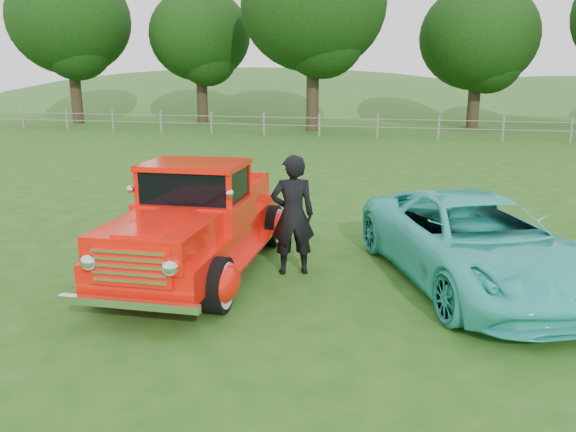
% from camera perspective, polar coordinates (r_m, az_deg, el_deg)
% --- Properties ---
extents(ground, '(140.00, 140.00, 0.00)m').
position_cam_1_polar(ground, '(7.98, -6.76, -8.64)').
color(ground, '#224D14').
rests_on(ground, ground).
extents(distant_hills, '(116.00, 60.00, 18.00)m').
position_cam_1_polar(distant_hills, '(67.10, 8.52, 7.38)').
color(distant_hills, '#2D5A21').
rests_on(distant_hills, ground).
extents(fence_line, '(48.00, 0.12, 1.20)m').
position_cam_1_polar(fence_line, '(29.08, 9.07, 9.02)').
color(fence_line, slate).
rests_on(fence_line, ground).
extents(tree_far_west, '(7.60, 7.60, 9.93)m').
position_cam_1_polar(tree_far_west, '(40.08, -21.32, 18.04)').
color(tree_far_west, black).
rests_on(tree_far_west, ground).
extents(tree_mid_west, '(6.40, 6.40, 8.46)m').
position_cam_1_polar(tree_mid_west, '(37.91, -8.93, 17.65)').
color(tree_mid_west, black).
rests_on(tree_mid_west, ground).
extents(tree_near_west, '(8.00, 8.00, 10.42)m').
position_cam_1_polar(tree_near_west, '(32.76, 2.61, 20.58)').
color(tree_near_west, black).
rests_on(tree_near_west, ground).
extents(tree_near_east, '(6.80, 6.80, 8.33)m').
position_cam_1_polar(tree_near_east, '(35.99, 18.81, 16.82)').
color(tree_near_east, black).
rests_on(tree_near_east, ground).
extents(red_pickup, '(2.40, 5.06, 1.78)m').
position_cam_1_polar(red_pickup, '(9.02, -9.10, -0.69)').
color(red_pickup, black).
rests_on(red_pickup, ground).
extents(teal_sedan, '(3.96, 5.25, 1.33)m').
position_cam_1_polar(teal_sedan, '(8.84, 18.37, -2.46)').
color(teal_sedan, '#32CBBD').
rests_on(teal_sedan, ground).
extents(man, '(0.82, 0.68, 1.91)m').
position_cam_1_polar(man, '(8.76, 0.47, 0.09)').
color(man, black).
rests_on(man, ground).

